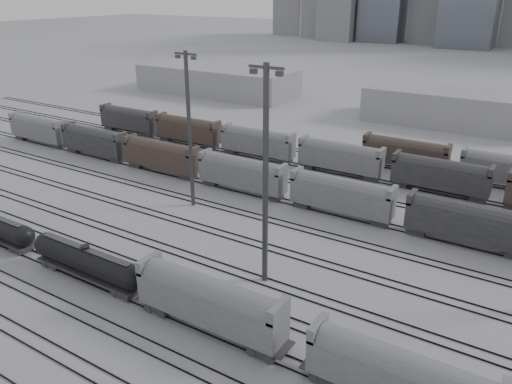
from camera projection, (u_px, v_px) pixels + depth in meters
The scene contains 11 objects.
ground at pixel (143, 309), 50.86m from camera, with size 900.00×900.00×0.00m, color #B5B5BA.
tracks at pixel (238, 240), 64.56m from camera, with size 220.00×71.50×0.16m.
tank_car_b at pixel (87, 261), 55.18m from camera, with size 16.59×2.77×4.10m.
hopper_car_a at pixel (209, 300), 46.48m from camera, with size 15.56×3.09×5.56m.
hopper_car_b at pixel (400, 375), 37.75m from camera, with size 14.56×2.89×5.21m.
light_mast_b at pixel (189, 128), 70.76m from camera, with size 3.62×0.58×22.64m.
light_mast_c at pixel (266, 174), 51.21m from camera, with size 3.82×0.61×23.90m.
bg_string_near at pixel (341, 197), 70.99m from camera, with size 151.00×3.00×5.60m.
bg_string_mid at pixel (440, 177), 78.65m from camera, with size 151.00×3.00×5.60m.
warehouse_left at pixel (217, 80), 153.28m from camera, with size 50.00×18.00×8.00m, color #A7A7AA.
warehouse_mid at pixel (454, 107), 119.00m from camera, with size 40.00×18.00×8.00m, color #A7A7AA.
Camera 1 is at (32.31, -29.93, 30.40)m, focal length 35.00 mm.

